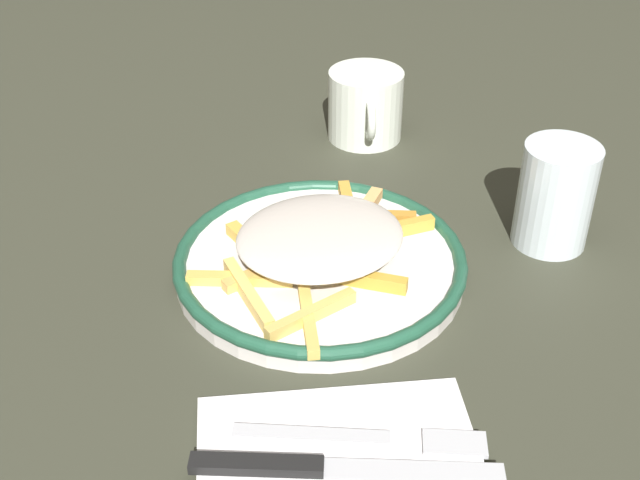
# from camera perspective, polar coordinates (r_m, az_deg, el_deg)

# --- Properties ---
(ground_plane) EXTENTS (2.60, 2.60, 0.00)m
(ground_plane) POSITION_cam_1_polar(r_m,az_deg,el_deg) (0.75, 0.00, -2.36)
(ground_plane) COLOR #36382A
(plate) EXTENTS (0.26, 0.26, 0.02)m
(plate) POSITION_cam_1_polar(r_m,az_deg,el_deg) (0.74, 0.00, -1.59)
(plate) COLOR silver
(plate) RESTS_ON ground_plane
(fries_heap) EXTENTS (0.25, 0.23, 0.03)m
(fries_heap) POSITION_cam_1_polar(r_m,az_deg,el_deg) (0.73, -0.50, 0.00)
(fries_heap) COLOR #EEB359
(fries_heap) RESTS_ON plate
(napkin) EXTENTS (0.17, 0.20, 0.01)m
(napkin) POSITION_cam_1_polar(r_m,az_deg,el_deg) (0.58, 1.81, -15.95)
(napkin) COLOR white
(napkin) RESTS_ON ground_plane
(fork) EXTENTS (0.04, 0.18, 0.01)m
(fork) POSITION_cam_1_polar(r_m,az_deg,el_deg) (0.59, 2.80, -13.42)
(fork) COLOR silver
(fork) RESTS_ON napkin
(knife) EXTENTS (0.04, 0.21, 0.01)m
(knife) POSITION_cam_1_polar(r_m,az_deg,el_deg) (0.57, -0.13, -15.35)
(knife) COLOR black
(knife) RESTS_ON napkin
(water_glass) EXTENTS (0.07, 0.07, 0.10)m
(water_glass) POSITION_cam_1_polar(r_m,az_deg,el_deg) (0.80, 15.85, 2.95)
(water_glass) COLOR silver
(water_glass) RESTS_ON ground_plane
(coffee_mug) EXTENTS (0.11, 0.08, 0.08)m
(coffee_mug) POSITION_cam_1_polar(r_m,az_deg,el_deg) (0.96, 3.14, 9.19)
(coffee_mug) COLOR white
(coffee_mug) RESTS_ON ground_plane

